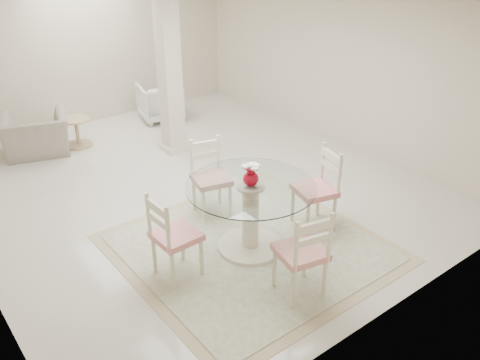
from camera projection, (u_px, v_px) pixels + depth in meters
ground at (191, 186)px, 7.57m from camera, size 7.00×7.00×0.00m
room_shell at (185, 63)px, 6.72m from camera, size 6.02×7.02×2.71m
column at (169, 73)px, 8.13m from camera, size 0.30×0.30×2.70m
area_rug at (250, 248)px, 6.14m from camera, size 2.92×2.92×0.02m
dining_table at (250, 217)px, 5.94m from camera, size 1.49×1.49×0.86m
red_vase at (251, 174)px, 5.68m from camera, size 0.21×0.20×0.27m
dining_chair_east at (320, 183)px, 6.33m from camera, size 0.57×0.57×1.17m
dining_chair_north at (209, 172)px, 6.65m from camera, size 0.55×0.55×1.14m
dining_chair_west at (170, 231)px, 5.39m from camera, size 0.47×0.47×1.14m
dining_chair_south at (305, 249)px, 5.08m from camera, size 0.55×0.55×1.16m
recliner_taupe at (36, 135)px, 8.47m from camera, size 1.27×1.18×0.68m
armchair_white at (160, 102)px, 9.93m from camera, size 0.93×0.95×0.72m
side_table at (77, 133)px, 8.81m from camera, size 0.48×0.48×0.50m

